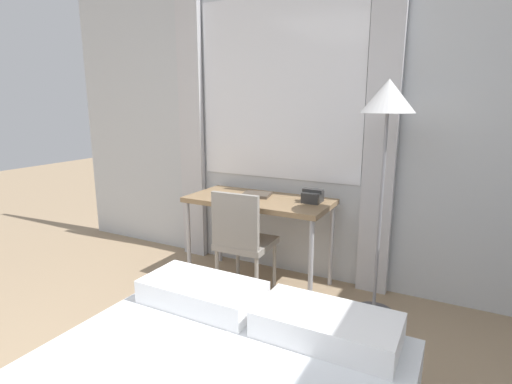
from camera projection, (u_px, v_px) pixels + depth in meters
name	position (u px, v px, depth m)	size (l,w,h in m)	color
wall_back_with_window	(307.00, 120.00, 3.30)	(5.26, 0.13, 2.70)	silver
desk	(259.00, 206.00, 3.26)	(1.17, 0.56, 0.74)	#937551
desk_chair	(242.00, 238.00, 3.06)	(0.42, 0.42, 0.85)	gray
standing_lamp	(387.00, 120.00, 2.57)	(0.35, 0.35, 1.64)	#4C4C51
telephone	(313.00, 196.00, 3.10)	(0.16, 0.15, 0.10)	#2D2D2D
book	(256.00, 195.00, 3.31)	(0.26, 0.24, 0.02)	#4C4238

